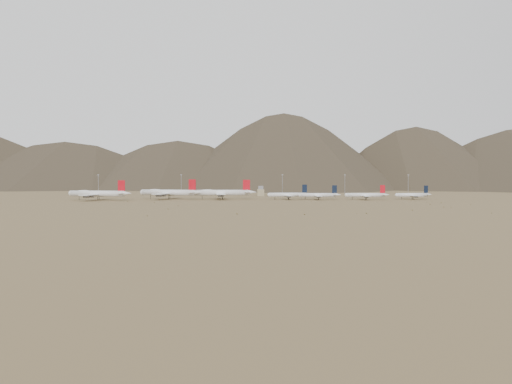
{
  "coord_description": "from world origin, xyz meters",
  "views": [
    {
      "loc": [
        10.89,
        -477.0,
        25.05
      ],
      "look_at": [
        22.28,
        30.0,
        7.77
      ],
      "focal_mm": 35.0,
      "sensor_mm": 36.0,
      "label": 1
    }
  ],
  "objects_px": {
    "widebody_east": "(222,193)",
    "control_tower": "(261,191)",
    "widebody_centre": "(169,192)",
    "narrowbody_b": "(319,195)",
    "widebody_west": "(98,193)",
    "narrowbody_a": "(289,195)"
  },
  "relations": [
    {
      "from": "widebody_west",
      "to": "narrowbody_b",
      "type": "bearing_deg",
      "value": 13.57
    },
    {
      "from": "widebody_east",
      "to": "control_tower",
      "type": "height_order",
      "value": "widebody_east"
    },
    {
      "from": "widebody_centre",
      "to": "widebody_east",
      "type": "bearing_deg",
      "value": 13.73
    },
    {
      "from": "control_tower",
      "to": "widebody_centre",
      "type": "bearing_deg",
      "value": -140.76
    },
    {
      "from": "widebody_east",
      "to": "narrowbody_b",
      "type": "bearing_deg",
      "value": -10.34
    },
    {
      "from": "widebody_west",
      "to": "narrowbody_b",
      "type": "distance_m",
      "value": 221.45
    },
    {
      "from": "widebody_west",
      "to": "narrowbody_b",
      "type": "height_order",
      "value": "widebody_west"
    },
    {
      "from": "widebody_east",
      "to": "narrowbody_b",
      "type": "xyz_separation_m",
      "value": [
        99.31,
        -10.58,
        -2.2
      ]
    },
    {
      "from": "widebody_east",
      "to": "control_tower",
      "type": "xyz_separation_m",
      "value": [
        43.01,
        81.99,
        -1.63
      ]
    },
    {
      "from": "narrowbody_b",
      "to": "control_tower",
      "type": "xyz_separation_m",
      "value": [
        -56.3,
        92.57,
        0.57
      ]
    },
    {
      "from": "widebody_centre",
      "to": "widebody_east",
      "type": "distance_m",
      "value": 55.07
    },
    {
      "from": "widebody_east",
      "to": "control_tower",
      "type": "bearing_deg",
      "value": 58.06
    },
    {
      "from": "widebody_east",
      "to": "narrowbody_b",
      "type": "distance_m",
      "value": 99.9
    },
    {
      "from": "narrowbody_a",
      "to": "narrowbody_b",
      "type": "bearing_deg",
      "value": -15.05
    },
    {
      "from": "widebody_west",
      "to": "narrowbody_b",
      "type": "relative_size",
      "value": 1.49
    },
    {
      "from": "widebody_west",
      "to": "control_tower",
      "type": "height_order",
      "value": "widebody_west"
    },
    {
      "from": "narrowbody_b",
      "to": "control_tower",
      "type": "bearing_deg",
      "value": 121.01
    },
    {
      "from": "widebody_centre",
      "to": "widebody_west",
      "type": "bearing_deg",
      "value": -147.06
    },
    {
      "from": "narrowbody_a",
      "to": "control_tower",
      "type": "distance_m",
      "value": 92.45
    },
    {
      "from": "widebody_west",
      "to": "widebody_centre",
      "type": "xyz_separation_m",
      "value": [
        66.94,
        20.75,
        0.23
      ]
    },
    {
      "from": "widebody_east",
      "to": "control_tower",
      "type": "distance_m",
      "value": 92.6
    },
    {
      "from": "widebody_west",
      "to": "widebody_centre",
      "type": "distance_m",
      "value": 70.08
    }
  ]
}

